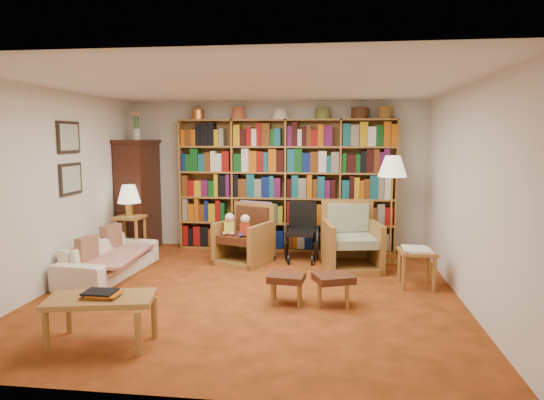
% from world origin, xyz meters
% --- Properties ---
extents(floor, '(5.00, 5.00, 0.00)m').
position_xyz_m(floor, '(0.00, 0.00, 0.00)').
color(floor, '#A84419').
rests_on(floor, ground).
extents(ceiling, '(5.00, 5.00, 0.00)m').
position_xyz_m(ceiling, '(0.00, 0.00, 2.50)').
color(ceiling, silver).
rests_on(ceiling, wall_back).
extents(wall_back, '(5.00, 0.00, 5.00)m').
position_xyz_m(wall_back, '(0.00, 2.50, 1.25)').
color(wall_back, silver).
rests_on(wall_back, floor).
extents(wall_front, '(5.00, 0.00, 5.00)m').
position_xyz_m(wall_front, '(0.00, -2.50, 1.25)').
color(wall_front, silver).
rests_on(wall_front, floor).
extents(wall_left, '(0.00, 5.00, 5.00)m').
position_xyz_m(wall_left, '(-2.50, 0.00, 1.25)').
color(wall_left, silver).
rests_on(wall_left, floor).
extents(wall_right, '(0.00, 5.00, 5.00)m').
position_xyz_m(wall_right, '(2.50, 0.00, 1.25)').
color(wall_right, silver).
rests_on(wall_right, floor).
extents(bookshelf, '(3.60, 0.30, 2.42)m').
position_xyz_m(bookshelf, '(0.20, 2.33, 1.17)').
color(bookshelf, olive).
rests_on(bookshelf, floor).
extents(curio_cabinet, '(0.50, 0.95, 2.40)m').
position_xyz_m(curio_cabinet, '(-2.25, 2.00, 0.95)').
color(curio_cabinet, '#34160E').
rests_on(curio_cabinet, floor).
extents(framed_pictures, '(0.03, 0.52, 0.97)m').
position_xyz_m(framed_pictures, '(-2.48, 0.30, 1.62)').
color(framed_pictures, black).
rests_on(framed_pictures, wall_left).
extents(sofa, '(1.76, 0.79, 0.50)m').
position_xyz_m(sofa, '(-2.05, 0.43, 0.25)').
color(sofa, beige).
rests_on(sofa, floor).
extents(sofa_throw, '(0.83, 1.43, 0.04)m').
position_xyz_m(sofa_throw, '(-2.00, 0.43, 0.30)').
color(sofa_throw, beige).
rests_on(sofa_throw, sofa).
extents(cushion_left, '(0.18, 0.39, 0.37)m').
position_xyz_m(cushion_left, '(-2.18, 0.78, 0.45)').
color(cushion_left, maroon).
rests_on(cushion_left, sofa).
extents(cushion_right, '(0.17, 0.36, 0.34)m').
position_xyz_m(cushion_right, '(-2.18, 0.08, 0.45)').
color(cushion_right, maroon).
rests_on(cushion_right, sofa).
extents(side_table_lamp, '(0.43, 0.43, 0.68)m').
position_xyz_m(side_table_lamp, '(-2.15, 1.38, 0.49)').
color(side_table_lamp, olive).
rests_on(side_table_lamp, floor).
extents(table_lamp, '(0.36, 0.36, 0.49)m').
position_xyz_m(table_lamp, '(-2.15, 1.38, 1.01)').
color(table_lamp, gold).
rests_on(table_lamp, side_table_lamp).
extents(armchair_leather, '(0.97, 0.97, 0.90)m').
position_xyz_m(armchair_leather, '(-0.34, 1.46, 0.37)').
color(armchair_leather, olive).
rests_on(armchair_leather, floor).
extents(armchair_sage, '(0.92, 0.94, 0.97)m').
position_xyz_m(armchair_sage, '(1.27, 1.30, 0.37)').
color(armchair_sage, olive).
rests_on(armchair_sage, floor).
extents(wheelchair, '(0.51, 0.72, 0.90)m').
position_xyz_m(wheelchair, '(0.52, 1.71, 0.41)').
color(wheelchair, black).
rests_on(wheelchair, floor).
extents(floor_lamp, '(0.43, 0.43, 1.63)m').
position_xyz_m(floor_lamp, '(1.86, 1.62, 1.41)').
color(floor_lamp, gold).
rests_on(floor_lamp, floor).
extents(side_table_papers, '(0.46, 0.46, 0.51)m').
position_xyz_m(side_table_papers, '(2.06, 0.46, 0.40)').
color(side_table_papers, olive).
rests_on(side_table_papers, floor).
extents(footstool_a, '(0.43, 0.38, 0.34)m').
position_xyz_m(footstool_a, '(0.47, -0.36, 0.28)').
color(footstool_a, '#512915').
rests_on(footstool_a, floor).
extents(footstool_b, '(0.52, 0.48, 0.35)m').
position_xyz_m(footstool_b, '(1.01, -0.35, 0.29)').
color(footstool_b, '#512915').
rests_on(footstool_b, floor).
extents(coffee_table, '(1.03, 0.66, 0.51)m').
position_xyz_m(coffee_table, '(-1.11, -1.68, 0.39)').
color(coffee_table, olive).
rests_on(coffee_table, floor).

